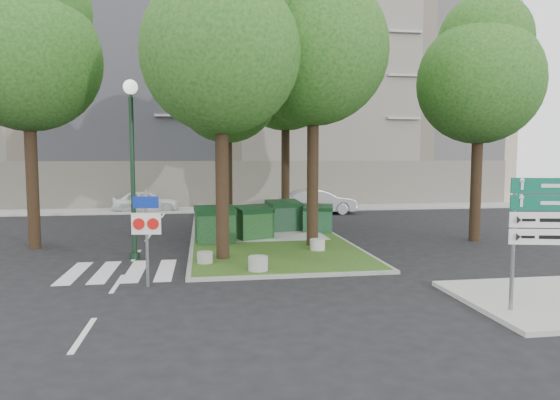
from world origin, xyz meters
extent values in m
plane|color=black|center=(0.00, 0.00, 0.00)|extent=(120.00, 120.00, 0.00)
cube|color=#224012|center=(0.50, 8.00, 0.06)|extent=(6.00, 16.00, 0.12)
cube|color=gray|center=(0.50, 8.00, 0.05)|extent=(6.30, 16.30, 0.10)
cube|color=#999993|center=(0.00, 18.50, 0.06)|extent=(42.00, 3.00, 0.12)
cube|color=silver|center=(-3.75, 1.50, 0.01)|extent=(5.00, 3.00, 0.01)
cube|color=tan|center=(0.00, 26.00, 8.00)|extent=(41.00, 12.00, 16.00)
cylinder|color=black|center=(-1.50, 2.50, 3.08)|extent=(0.44, 0.44, 6.16)
sphere|color=#144712|center=(-1.50, 2.50, 6.82)|extent=(5.20, 5.20, 5.20)
cylinder|color=black|center=(2.00, 4.50, 3.36)|extent=(0.44, 0.44, 6.72)
sphere|color=#144712|center=(2.00, 4.50, 7.44)|extent=(5.60, 5.60, 5.60)
cylinder|color=black|center=(-1.00, 9.00, 2.94)|extent=(0.44, 0.44, 5.88)
sphere|color=#144712|center=(-1.00, 9.00, 6.51)|extent=(4.80, 4.80, 4.80)
sphere|color=#144712|center=(-0.70, 9.20, 8.19)|extent=(3.60, 3.60, 3.60)
cylinder|color=black|center=(2.20, 12.00, 3.50)|extent=(0.44, 0.44, 7.00)
sphere|color=#144712|center=(2.20, 12.00, 7.75)|extent=(5.80, 5.80, 5.80)
sphere|color=#144712|center=(2.50, 12.20, 9.75)|extent=(4.35, 4.35, 4.35)
cylinder|color=black|center=(-8.50, 6.00, 3.22)|extent=(0.44, 0.44, 6.44)
sphere|color=#144712|center=(-8.50, 6.00, 7.13)|extent=(5.40, 5.40, 5.40)
sphere|color=#144712|center=(-8.20, 6.20, 8.97)|extent=(4.05, 4.05, 4.05)
cylinder|color=black|center=(9.00, 5.00, 2.94)|extent=(0.44, 0.44, 5.88)
sphere|color=#144712|center=(9.00, 5.00, 6.51)|extent=(5.00, 5.00, 5.00)
sphere|color=#144712|center=(9.30, 5.20, 8.19)|extent=(3.75, 3.75, 3.75)
cube|color=black|center=(-1.68, 5.65, 0.71)|extent=(1.61, 1.19, 1.18)
cube|color=black|center=(-1.68, 5.65, 1.39)|extent=(1.67, 1.26, 0.34)
cube|color=#113C13|center=(-0.08, 6.38, 0.68)|extent=(1.68, 1.42, 1.12)
cube|color=black|center=(-0.08, 6.38, 1.33)|extent=(1.75, 1.50, 0.32)
cube|color=black|center=(1.52, 8.34, 0.69)|extent=(1.64, 1.30, 1.14)
cube|color=black|center=(1.52, 8.34, 1.36)|extent=(1.71, 1.37, 0.33)
cube|color=#144123|center=(3.00, 7.82, 0.62)|extent=(1.46, 1.16, 1.00)
cube|color=black|center=(3.00, 7.82, 1.21)|extent=(1.51, 1.23, 0.29)
cylinder|color=gray|center=(-2.10, 1.81, 0.30)|extent=(0.50, 0.50, 0.35)
cylinder|color=#AAABA6|center=(1.95, 3.43, 0.32)|extent=(0.55, 0.55, 0.39)
cylinder|color=#959691|center=(-0.54, 0.51, 0.33)|extent=(0.59, 0.59, 0.42)
cylinder|color=yellow|center=(1.81, 13.42, 0.46)|extent=(0.39, 0.39, 0.69)
cylinder|color=black|center=(-4.48, 3.42, 2.74)|extent=(0.15, 0.15, 5.48)
cylinder|color=black|center=(-4.48, 3.42, 0.11)|extent=(0.33, 0.33, 0.22)
sphere|color=white|center=(-4.48, 3.42, 5.81)|extent=(0.48, 0.48, 0.48)
cylinder|color=slate|center=(-3.63, -0.46, 1.30)|extent=(0.09, 0.09, 2.60)
cube|color=navy|center=(-3.63, -0.46, 2.29)|extent=(0.68, 0.13, 0.31)
cube|color=white|center=(-3.63, -0.46, 1.72)|extent=(0.78, 0.14, 0.57)
cylinder|color=red|center=(-3.82, -0.46, 1.72)|extent=(0.31, 0.07, 0.31)
cylinder|color=red|center=(-3.44, -0.46, 1.72)|extent=(0.31, 0.07, 0.31)
cylinder|color=slate|center=(4.56, -4.16, 1.58)|extent=(0.11, 0.11, 2.92)
cube|color=#0B5942|center=(5.17, -4.30, 2.88)|extent=(1.43, 0.38, 0.34)
cube|color=#0B5942|center=(5.17, -4.30, 2.50)|extent=(1.43, 0.38, 0.34)
cube|color=white|center=(5.17, -4.30, 2.13)|extent=(1.43, 0.38, 0.34)
cube|color=white|center=(5.17, -4.30, 1.76)|extent=(1.43, 0.38, 0.34)
imported|color=white|center=(-5.67, 18.16, 0.70)|extent=(4.11, 1.70, 1.39)
imported|color=#A1A4A9|center=(4.80, 15.50, 0.76)|extent=(4.68, 1.81, 1.52)
camera|label=1|loc=(-2.14, -14.02, 3.50)|focal=32.00mm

